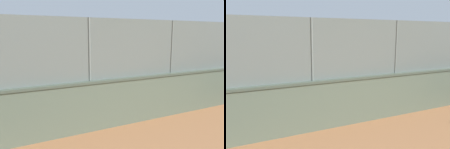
% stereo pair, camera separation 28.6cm
% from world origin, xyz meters
% --- Properties ---
extents(ground_plane, '(260.00, 260.00, 0.00)m').
position_xyz_m(ground_plane, '(0.00, 0.00, 0.00)').
color(ground_plane, '#B27247').
extents(perimeter_wall, '(24.00, 1.35, 1.68)m').
position_xyz_m(perimeter_wall, '(1.78, 9.93, 0.85)').
color(perimeter_wall, slate).
rests_on(perimeter_wall, ground_plane).
extents(fence_panel_on_wall, '(23.57, 0.97, 2.00)m').
position_xyz_m(fence_panel_on_wall, '(1.78, 9.93, 2.68)').
color(fence_panel_on_wall, gray).
rests_on(fence_panel_on_wall, perimeter_wall).
extents(player_baseline_waiting, '(0.76, 1.24, 1.63)m').
position_xyz_m(player_baseline_waiting, '(-0.91, 6.81, 0.96)').
color(player_baseline_waiting, navy).
rests_on(player_baseline_waiting, ground_plane).
extents(player_near_wall_returning, '(0.88, 0.72, 1.60)m').
position_xyz_m(player_near_wall_returning, '(-4.83, 2.27, 0.94)').
color(player_near_wall_returning, '#B2B2B2').
rests_on(player_near_wall_returning, ground_plane).
extents(sports_ball, '(0.18, 0.18, 0.18)m').
position_xyz_m(sports_ball, '(-0.96, 7.36, 0.09)').
color(sports_ball, yellow).
rests_on(sports_ball, ground_plane).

